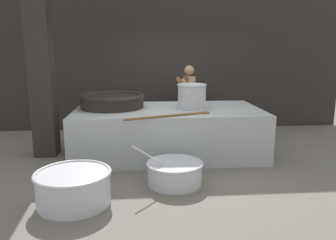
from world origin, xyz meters
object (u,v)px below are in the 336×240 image
at_px(cook, 188,99).
at_px(prep_bowl_vegetables, 175,172).
at_px(stock_pot, 192,96).
at_px(giant_wok_near, 112,100).
at_px(prep_bowl_meat, 74,186).

bearing_deg(cook, prep_bowl_vegetables, 71.26).
relative_size(stock_pot, cook, 0.34).
xyz_separation_m(giant_wok_near, stock_pot, (1.49, -0.23, 0.10)).
relative_size(stock_pot, prep_bowl_vegetables, 0.53).
relative_size(giant_wok_near, prep_bowl_meat, 1.26).
bearing_deg(prep_bowl_meat, giant_wok_near, 81.53).
distance_m(giant_wok_near, stock_pot, 1.51).
relative_size(giant_wok_near, prep_bowl_vegetables, 1.18).
bearing_deg(stock_pot, prep_bowl_vegetables, -107.78).
distance_m(giant_wok_near, prep_bowl_meat, 2.37).
distance_m(stock_pot, prep_bowl_meat, 2.83).
xyz_separation_m(giant_wok_near, prep_bowl_meat, (-0.33, -2.21, -0.78)).
height_order(stock_pot, prep_bowl_meat, stock_pot).
xyz_separation_m(stock_pot, cook, (0.13, 1.32, -0.24)).
relative_size(giant_wok_near, cook, 0.76).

